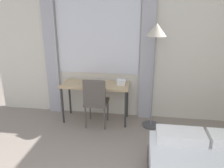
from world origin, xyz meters
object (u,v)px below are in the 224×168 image
at_px(standing_lamp, 156,44).
at_px(telephone, 121,82).
at_px(desk_chair, 96,100).
at_px(book, 90,82).
at_px(desk, 95,87).

height_order(standing_lamp, telephone, standing_lamp).
distance_m(desk_chair, book, 0.38).
xyz_separation_m(standing_lamp, telephone, (-0.56, 0.13, -0.72)).
bearing_deg(desk_chair, telephone, 33.48).
relative_size(desk_chair, book, 3.82).
bearing_deg(telephone, standing_lamp, -12.99).
height_order(desk, standing_lamp, standing_lamp).
xyz_separation_m(desk, standing_lamp, (1.03, -0.09, 0.83)).
bearing_deg(telephone, desk_chair, -146.43).
distance_m(telephone, book, 0.58).
bearing_deg(telephone, book, -178.84).
relative_size(standing_lamp, book, 7.63).
bearing_deg(desk, desk_chair, -76.53).
bearing_deg(standing_lamp, desk_chair, -171.45).
bearing_deg(book, standing_lamp, -5.91).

